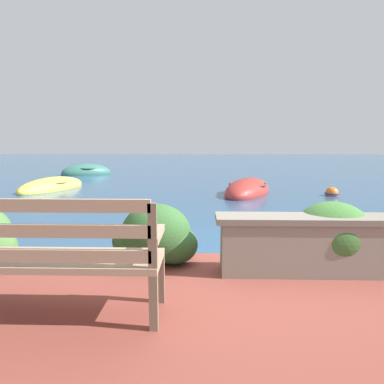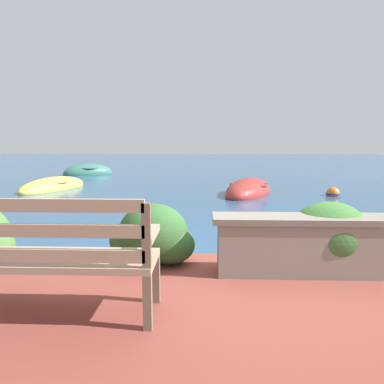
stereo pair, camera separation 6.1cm
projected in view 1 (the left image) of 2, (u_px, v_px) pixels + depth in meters
name	position (u px, v px, depth m)	size (l,w,h in m)	color
ground_plane	(241.00, 271.00, 4.06)	(80.00, 80.00, 0.00)	navy
park_bench	(57.00, 255.00, 2.50)	(1.53, 0.48, 0.93)	brown
stone_wall	(338.00, 245.00, 3.38)	(2.41, 0.39, 0.59)	gray
hedge_clump_left	(155.00, 237.00, 3.72)	(0.95, 0.68, 0.64)	#2D5628
hedge_clump_centre	(330.00, 239.00, 3.56)	(1.03, 0.74, 0.70)	#38662D
rowboat_nearest	(248.00, 191.00, 10.15)	(2.09, 2.92, 0.82)	#9E2D28
rowboat_mid	(52.00, 187.00, 11.14)	(1.75, 2.93, 0.69)	#DBC64C
rowboat_far	(86.00, 173.00, 16.23)	(2.50, 2.06, 0.89)	#336B5B
mooring_buoy	(332.00, 193.00, 9.80)	(0.41, 0.41, 0.37)	orange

